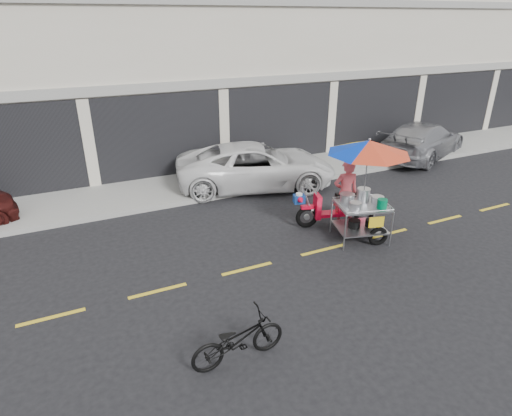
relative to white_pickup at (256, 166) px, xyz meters
name	(u,v)px	position (x,y,z in m)	size (l,w,h in m)	color
ground	(323,250)	(-0.34, -4.54, -0.71)	(90.00, 90.00, 0.00)	black
sidewalk	(235,177)	(-0.34, 0.96, -0.64)	(45.00, 3.00, 0.15)	gray
shophouse_block	(249,40)	(2.47, 6.05, 3.52)	(36.00, 8.11, 10.40)	beige
centerline	(323,250)	(-0.34, -4.54, -0.71)	(42.00, 0.10, 0.01)	gold
white_pickup	(256,166)	(0.00, 0.00, 0.00)	(2.37, 5.14, 1.43)	white
silver_pickup	(423,140)	(7.33, 0.16, -0.01)	(1.97, 4.84, 1.41)	gray
near_bicycle	(238,339)	(-3.59, -7.01, -0.29)	(0.56, 1.60, 0.84)	black
food_vendor_rig	(358,173)	(0.86, -4.08, 0.91)	(2.55, 2.50, 2.58)	black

